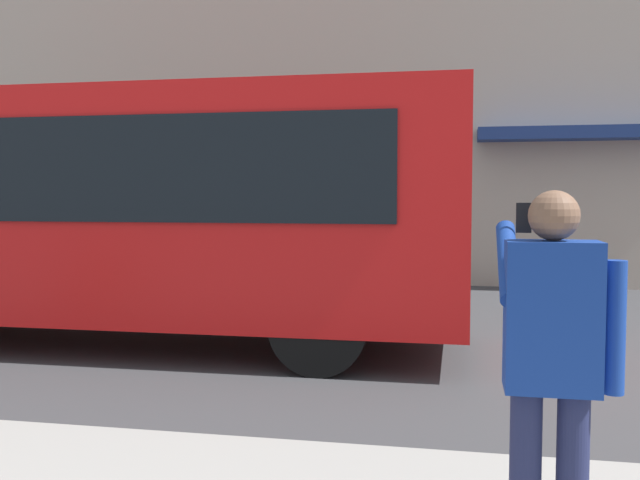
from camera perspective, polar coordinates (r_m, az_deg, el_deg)
The scene contains 3 objects.
ground_plane at distance 8.40m, azimuth 4.33°, elevation -8.96°, with size 60.00×60.00×0.00m, color #38383A.
red_bus at distance 9.18m, azimuth -17.57°, elevation 2.55°, with size 9.05×2.54×3.08m.
pedestrian_photographer at distance 3.30m, azimuth 18.15°, elevation -8.55°, with size 0.53×0.52×1.70m.
Camera 1 is at (-0.96, 8.14, 1.83)m, focal length 39.79 mm.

